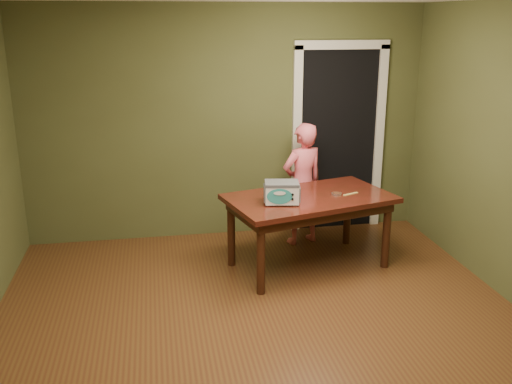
# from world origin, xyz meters

# --- Properties ---
(floor) EXTENTS (5.00, 5.00, 0.00)m
(floor) POSITION_xyz_m (0.00, 0.00, 0.00)
(floor) COLOR brown
(floor) RESTS_ON ground
(room_shell) EXTENTS (4.52, 5.02, 2.61)m
(room_shell) POSITION_xyz_m (0.00, 0.00, 1.71)
(room_shell) COLOR #4C542C
(room_shell) RESTS_ON ground
(doorway) EXTENTS (1.10, 0.66, 2.25)m
(doorway) POSITION_xyz_m (1.30, 2.78, 1.06)
(doorway) COLOR black
(doorway) RESTS_ON ground
(dining_table) EXTENTS (1.78, 1.28, 0.75)m
(dining_table) POSITION_xyz_m (0.67, 1.41, 0.65)
(dining_table) COLOR #3B170D
(dining_table) RESTS_ON floor
(toy_oven) EXTENTS (0.37, 0.28, 0.21)m
(toy_oven) POSITION_xyz_m (0.35, 1.24, 0.86)
(toy_oven) COLOR #4C4F54
(toy_oven) RESTS_ON dining_table
(baking_pan) EXTENTS (0.10, 0.10, 0.02)m
(baking_pan) POSITION_xyz_m (0.95, 1.40, 0.76)
(baking_pan) COLOR silver
(baking_pan) RESTS_ON dining_table
(spatula) EXTENTS (0.18, 0.09, 0.01)m
(spatula) POSITION_xyz_m (1.09, 1.39, 0.75)
(spatula) COLOR #D7BB5D
(spatula) RESTS_ON dining_table
(child) EXTENTS (0.58, 0.47, 1.36)m
(child) POSITION_xyz_m (0.77, 2.06, 0.68)
(child) COLOR #EB6070
(child) RESTS_ON floor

